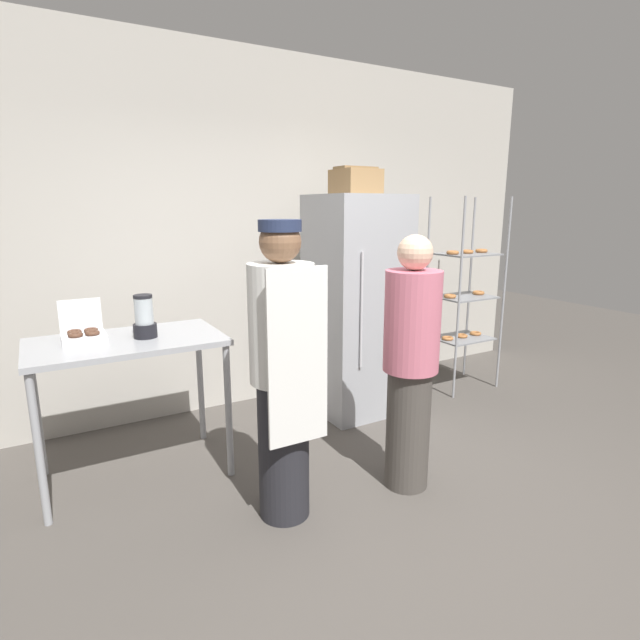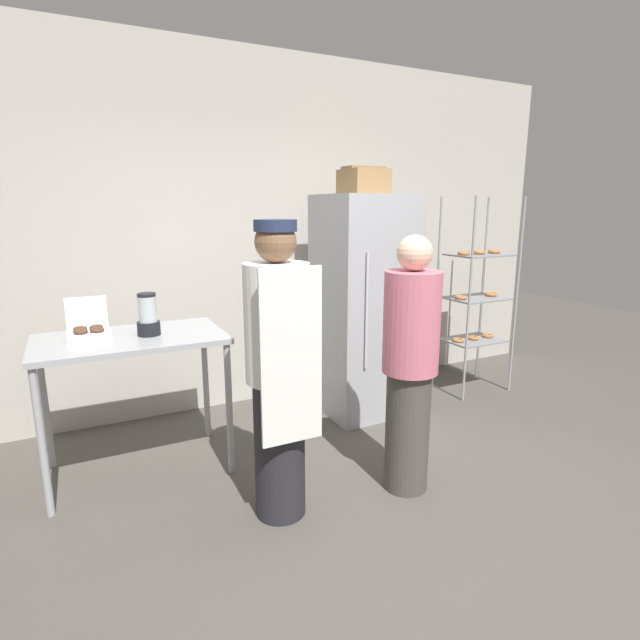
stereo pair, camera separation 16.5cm
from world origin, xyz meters
name	(u,v)px [view 2 (the right image)]	position (x,y,z in m)	size (l,w,h in m)	color
ground_plane	(395,522)	(0.00, 0.00, 0.00)	(14.00, 14.00, 0.00)	#4C4742
back_wall	(256,234)	(0.00, 2.21, 1.52)	(6.40, 0.12, 3.04)	#B7B2A8
refrigerator	(364,307)	(0.69, 1.49, 0.93)	(0.71, 0.72, 1.85)	#9EA0A5
baking_rack	(476,297)	(1.92, 1.46, 0.92)	(0.61, 0.46, 1.85)	#93969B
prep_counter	(132,353)	(-1.21, 1.27, 0.83)	(1.17, 0.70, 0.94)	#9EA0A5
donut_box	(89,332)	(-1.45, 1.33, 0.99)	(0.25, 0.21, 0.25)	white
blender_pitcher	(148,317)	(-1.09, 1.26, 1.06)	(0.15, 0.15, 0.28)	black
cardboard_storage_box	(363,181)	(0.71, 1.58, 1.96)	(0.33, 0.35, 0.22)	#937047
person_baker	(278,370)	(-0.54, 0.38, 0.88)	(0.36, 0.38, 1.69)	#232328
person_customer	(410,365)	(0.27, 0.28, 0.82)	(0.34, 0.34, 1.60)	#47423D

